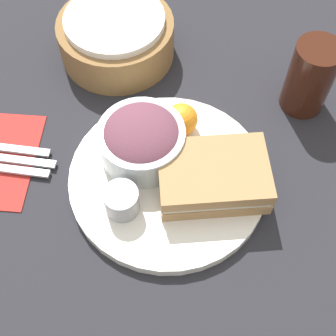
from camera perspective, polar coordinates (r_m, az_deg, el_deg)
The scene contains 8 objects.
ground_plane at distance 0.68m, azimuth 0.00°, elevation -1.63°, with size 4.00×4.00×0.00m, color #232328.
plate at distance 0.67m, azimuth 0.00°, elevation -1.26°, with size 0.28×0.28×0.02m, color white.
sandwich at distance 0.64m, azimuth 5.51°, elevation -1.01°, with size 0.16×0.12×0.05m.
salad_bowl at distance 0.66m, azimuth -3.23°, elevation 3.49°, with size 0.12×0.12×0.07m.
dressing_cup at distance 0.63m, azimuth -5.67°, elevation -4.00°, with size 0.05×0.05×0.04m, color #99999E.
orange_wedge at distance 0.69m, azimuth 1.65°, elevation 5.94°, with size 0.05×0.05×0.05m, color orange.
drink_glass at distance 0.75m, azimuth 16.92°, elevation 10.53°, with size 0.07×0.07×0.12m, color #38190F.
bread_basket at distance 0.81m, azimuth -6.31°, elevation 15.63°, with size 0.19×0.19×0.08m.
Camera 1 is at (0.03, -0.33, 0.60)m, focal length 50.00 mm.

